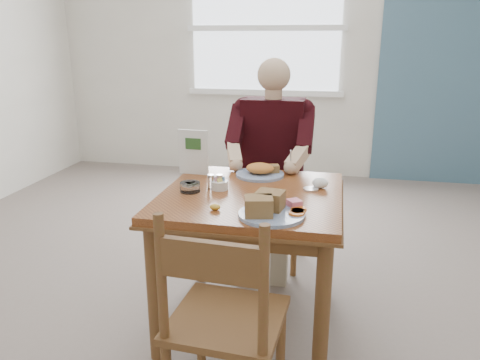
% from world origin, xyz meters
% --- Properties ---
extents(floor, '(6.00, 6.00, 0.00)m').
position_xyz_m(floor, '(0.00, 0.00, 0.00)').
color(floor, '#71645B').
rests_on(floor, ground).
extents(wall_back, '(5.50, 0.00, 5.50)m').
position_xyz_m(wall_back, '(0.00, 3.00, 1.40)').
color(wall_back, silver).
rests_on(wall_back, ground).
extents(accent_panel, '(1.60, 0.02, 2.80)m').
position_xyz_m(accent_panel, '(1.60, 2.98, 1.40)').
color(accent_panel, '#42657A').
rests_on(accent_panel, ground).
extents(lemon_wedge, '(0.06, 0.05, 0.03)m').
position_xyz_m(lemon_wedge, '(-0.12, -0.28, 0.76)').
color(lemon_wedge, gold).
rests_on(lemon_wedge, table).
extents(napkin, '(0.11, 0.10, 0.05)m').
position_xyz_m(napkin, '(0.34, 0.15, 0.78)').
color(napkin, white).
rests_on(napkin, table).
extents(metal_dish, '(0.09, 0.09, 0.01)m').
position_xyz_m(metal_dish, '(0.29, 0.10, 0.75)').
color(metal_dish, silver).
rests_on(metal_dish, table).
extents(window, '(1.72, 0.04, 1.42)m').
position_xyz_m(window, '(-0.40, 2.97, 1.60)').
color(window, white).
rests_on(window, wall_back).
extents(table, '(0.92, 0.92, 0.75)m').
position_xyz_m(table, '(0.00, 0.00, 0.64)').
color(table, brown).
rests_on(table, ground).
extents(chair_far, '(0.42, 0.42, 0.95)m').
position_xyz_m(chair_far, '(0.00, 0.80, 0.48)').
color(chair_far, brown).
rests_on(chair_far, ground).
extents(chair_near, '(0.45, 0.45, 0.95)m').
position_xyz_m(chair_near, '(0.03, -0.74, 0.48)').
color(chair_near, brown).
rests_on(chair_near, ground).
extents(diner, '(0.53, 0.56, 1.39)m').
position_xyz_m(diner, '(0.00, 0.71, 0.81)').
color(diner, gray).
rests_on(diner, chair_far).
extents(near_plate, '(0.32, 0.32, 0.10)m').
position_xyz_m(near_plate, '(0.13, -0.30, 0.79)').
color(near_plate, white).
rests_on(near_plate, table).
extents(far_plate, '(0.34, 0.34, 0.07)m').
position_xyz_m(far_plate, '(-0.00, 0.31, 0.78)').
color(far_plate, white).
rests_on(far_plate, table).
extents(caddy, '(0.11, 0.11, 0.07)m').
position_xyz_m(caddy, '(-0.17, 0.02, 0.77)').
color(caddy, white).
rests_on(caddy, table).
extents(shakers, '(0.09, 0.05, 0.08)m').
position_xyz_m(shakers, '(-0.20, 0.02, 0.79)').
color(shakers, white).
rests_on(shakers, table).
extents(creamer, '(0.12, 0.12, 0.05)m').
position_xyz_m(creamer, '(-0.31, -0.05, 0.77)').
color(creamer, white).
rests_on(creamer, table).
extents(menu, '(0.17, 0.02, 0.26)m').
position_xyz_m(menu, '(-0.39, 0.27, 0.88)').
color(menu, white).
rests_on(menu, table).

